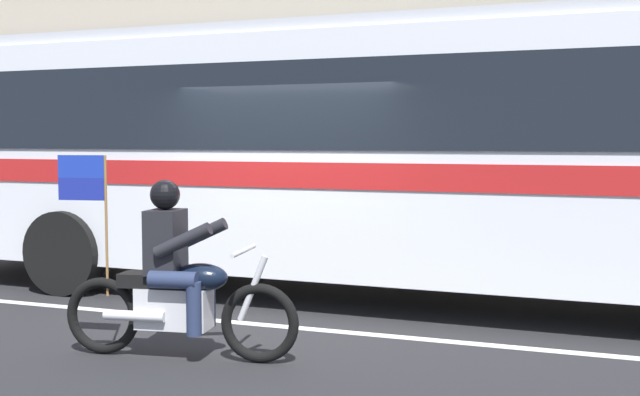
{
  "coord_description": "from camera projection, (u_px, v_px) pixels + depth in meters",
  "views": [
    {
      "loc": [
        3.41,
        -7.96,
        1.91
      ],
      "look_at": [
        0.49,
        -0.19,
        1.3
      ],
      "focal_mm": 44.63,
      "sensor_mm": 36.0,
      "label": 1
    }
  ],
  "objects": [
    {
      "name": "fire_hydrant",
      "position": [
        429.0,
        231.0,
        12.16
      ],
      "size": [
        0.22,
        0.3,
        0.75
      ],
      "color": "gold",
      "rests_on": "sidewalk_curb"
    },
    {
      "name": "motorcycle_with_rider",
      "position": [
        176.0,
        283.0,
        6.92
      ],
      "size": [
        2.18,
        0.71,
        1.78
      ],
      "color": "black",
      "rests_on": "ground_plane"
    },
    {
      "name": "sidewalk_curb",
      "position": [
        403.0,
        248.0,
        13.52
      ],
      "size": [
        28.0,
        3.8,
        0.15
      ],
      "primitive_type": "cube",
      "color": "#B7B2A8",
      "rests_on": "ground_plane"
    },
    {
      "name": "lane_center_stripe",
      "position": [
        262.0,
        325.0,
        8.21
      ],
      "size": [
        26.6,
        0.14,
        0.01
      ],
      "primitive_type": "cube",
      "color": "silver",
      "rests_on": "ground_plane"
    },
    {
      "name": "ground_plane",
      "position": [
        285.0,
        313.0,
        8.77
      ],
      "size": [
        60.0,
        60.0,
        0.0
      ],
      "primitive_type": "plane",
      "color": "black"
    },
    {
      "name": "transit_bus",
      "position": [
        407.0,
        142.0,
        9.37
      ],
      "size": [
        13.04,
        2.84,
        3.22
      ],
      "color": "silver",
      "rests_on": "ground_plane"
    }
  ]
}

